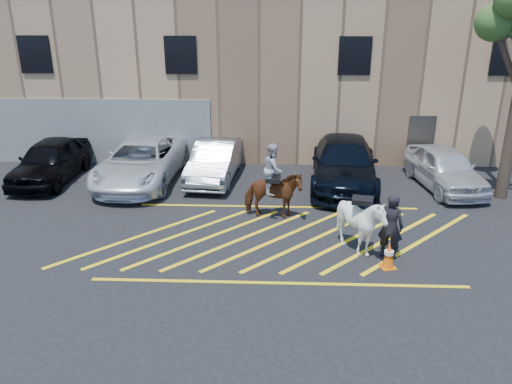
{
  "coord_description": "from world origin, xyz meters",
  "views": [
    {
      "loc": [
        -0.13,
        -13.69,
        6.62
      ],
      "look_at": [
        -0.68,
        0.2,
        1.3
      ],
      "focal_mm": 35.0,
      "sensor_mm": 36.0,
      "label": 1
    }
  ],
  "objects_px": {
    "car_black_suv": "(51,160)",
    "mounted_bay": "(273,189)",
    "car_blue_suv": "(344,163)",
    "car_white_pickup": "(141,162)",
    "car_white_suv": "(445,168)",
    "handler": "(391,226)",
    "saddled_white": "(361,224)",
    "car_silver_sedan": "(215,161)",
    "traffic_cone": "(389,255)"
  },
  "relations": [
    {
      "from": "car_silver_sedan",
      "to": "car_white_suv",
      "type": "xyz_separation_m",
      "value": [
        8.75,
        -0.63,
        0.02
      ]
    },
    {
      "from": "car_blue_suv",
      "to": "car_black_suv",
      "type": "bearing_deg",
      "value": -174.51
    },
    {
      "from": "car_silver_sedan",
      "to": "handler",
      "type": "relative_size",
      "value": 2.45
    },
    {
      "from": "car_white_pickup",
      "to": "saddled_white",
      "type": "xyz_separation_m",
      "value": [
        7.59,
        -5.66,
        0.09
      ]
    },
    {
      "from": "car_white_pickup",
      "to": "car_silver_sedan",
      "type": "relative_size",
      "value": 1.28
    },
    {
      "from": "car_white_suv",
      "to": "traffic_cone",
      "type": "relative_size",
      "value": 6.18
    },
    {
      "from": "car_black_suv",
      "to": "mounted_bay",
      "type": "distance_m",
      "value": 9.37
    },
    {
      "from": "car_silver_sedan",
      "to": "mounted_bay",
      "type": "distance_m",
      "value": 4.42
    },
    {
      "from": "mounted_bay",
      "to": "car_white_pickup",
      "type": "bearing_deg",
      "value": 147.25
    },
    {
      "from": "car_black_suv",
      "to": "car_white_pickup",
      "type": "distance_m",
      "value": 3.59
    },
    {
      "from": "car_black_suv",
      "to": "car_blue_suv",
      "type": "bearing_deg",
      "value": 0.53
    },
    {
      "from": "traffic_cone",
      "to": "car_black_suv",
      "type": "bearing_deg",
      "value": 151.13
    },
    {
      "from": "car_silver_sedan",
      "to": "mounted_bay",
      "type": "relative_size",
      "value": 1.82
    },
    {
      "from": "car_white_pickup",
      "to": "car_white_suv",
      "type": "bearing_deg",
      "value": 1.55
    },
    {
      "from": "car_white_suv",
      "to": "handler",
      "type": "distance_m",
      "value": 6.54
    },
    {
      "from": "mounted_bay",
      "to": "traffic_cone",
      "type": "xyz_separation_m",
      "value": [
        3.09,
        -3.16,
        -0.64
      ]
    },
    {
      "from": "saddled_white",
      "to": "car_white_suv",
      "type": "bearing_deg",
      "value": 53.85
    },
    {
      "from": "car_black_suv",
      "to": "saddled_white",
      "type": "height_order",
      "value": "saddled_white"
    },
    {
      "from": "handler",
      "to": "traffic_cone",
      "type": "height_order",
      "value": "handler"
    },
    {
      "from": "mounted_bay",
      "to": "traffic_cone",
      "type": "relative_size",
      "value": 3.42
    },
    {
      "from": "car_black_suv",
      "to": "handler",
      "type": "distance_m",
      "value": 13.34
    },
    {
      "from": "car_silver_sedan",
      "to": "traffic_cone",
      "type": "bearing_deg",
      "value": -47.23
    },
    {
      "from": "car_black_suv",
      "to": "car_blue_suv",
      "type": "relative_size",
      "value": 0.8
    },
    {
      "from": "mounted_bay",
      "to": "car_blue_suv",
      "type": "bearing_deg",
      "value": 50.91
    },
    {
      "from": "car_white_pickup",
      "to": "handler",
      "type": "height_order",
      "value": "handler"
    },
    {
      "from": "car_black_suv",
      "to": "handler",
      "type": "height_order",
      "value": "handler"
    },
    {
      "from": "car_blue_suv",
      "to": "saddled_white",
      "type": "xyz_separation_m",
      "value": [
        -0.25,
        -5.65,
        0.03
      ]
    },
    {
      "from": "car_blue_suv",
      "to": "traffic_cone",
      "type": "xyz_separation_m",
      "value": [
        0.4,
        -6.47,
        -0.5
      ]
    },
    {
      "from": "car_white_pickup",
      "to": "handler",
      "type": "relative_size",
      "value": 3.12
    },
    {
      "from": "car_white_suv",
      "to": "traffic_cone",
      "type": "height_order",
      "value": "car_white_suv"
    },
    {
      "from": "car_silver_sedan",
      "to": "mounted_bay",
      "type": "bearing_deg",
      "value": -53.62
    },
    {
      "from": "mounted_bay",
      "to": "car_white_suv",
      "type": "bearing_deg",
      "value": 25.92
    },
    {
      "from": "car_blue_suv",
      "to": "car_white_suv",
      "type": "bearing_deg",
      "value": 2.98
    },
    {
      "from": "car_white_pickup",
      "to": "handler",
      "type": "xyz_separation_m",
      "value": [
        8.36,
        -5.87,
        0.12
      ]
    },
    {
      "from": "car_white_suv",
      "to": "car_black_suv",
      "type": "bearing_deg",
      "value": 171.32
    },
    {
      "from": "car_white_pickup",
      "to": "traffic_cone",
      "type": "relative_size",
      "value": 7.94
    },
    {
      "from": "handler",
      "to": "saddled_white",
      "type": "height_order",
      "value": "handler"
    },
    {
      "from": "car_blue_suv",
      "to": "car_white_suv",
      "type": "xyz_separation_m",
      "value": [
        3.75,
        -0.18,
        -0.09
      ]
    },
    {
      "from": "saddled_white",
      "to": "handler",
      "type": "bearing_deg",
      "value": -15.64
    },
    {
      "from": "car_silver_sedan",
      "to": "traffic_cone",
      "type": "relative_size",
      "value": 6.23
    },
    {
      "from": "car_silver_sedan",
      "to": "mounted_bay",
      "type": "height_order",
      "value": "mounted_bay"
    },
    {
      "from": "handler",
      "to": "traffic_cone",
      "type": "bearing_deg",
      "value": 103.62
    },
    {
      "from": "car_black_suv",
      "to": "mounted_bay",
      "type": "bearing_deg",
      "value": -20.25
    },
    {
      "from": "mounted_bay",
      "to": "handler",
      "type": "bearing_deg",
      "value": -38.56
    },
    {
      "from": "car_black_suv",
      "to": "mounted_bay",
      "type": "height_order",
      "value": "mounted_bay"
    },
    {
      "from": "car_silver_sedan",
      "to": "car_blue_suv",
      "type": "relative_size",
      "value": 0.77
    },
    {
      "from": "car_blue_suv",
      "to": "saddled_white",
      "type": "bearing_deg",
      "value": -86.77
    },
    {
      "from": "handler",
      "to": "saddled_white",
      "type": "relative_size",
      "value": 0.98
    },
    {
      "from": "car_silver_sedan",
      "to": "car_blue_suv",
      "type": "height_order",
      "value": "car_blue_suv"
    },
    {
      "from": "traffic_cone",
      "to": "car_white_suv",
      "type": "bearing_deg",
      "value": 61.97
    }
  ]
}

